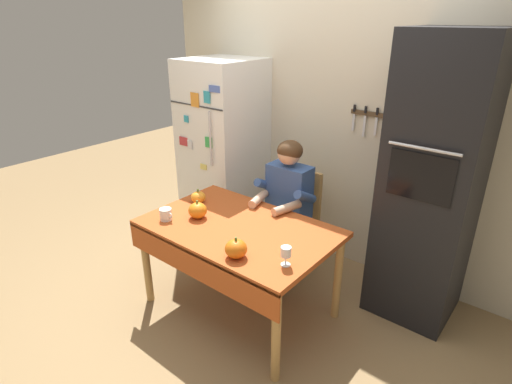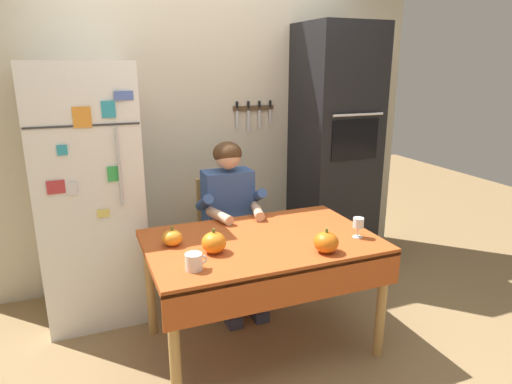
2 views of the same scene
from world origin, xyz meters
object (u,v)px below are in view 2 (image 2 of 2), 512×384
Objects in this scene: refrigerator at (90,194)px; seated_person at (231,211)px; wine_glass at (358,224)px; pumpkin_medium at (214,243)px; coffee_mug at (194,262)px; pumpkin_small at (172,238)px; wall_oven at (334,152)px; pumpkin_large at (326,242)px; chair_behind_person at (224,232)px; dining_table at (263,253)px.

refrigerator is 1.45× the size of seated_person.
wine_glass is 0.89× the size of pumpkin_medium.
coffee_mug is at bearing -67.83° from refrigerator.
coffee_mug is 0.98× the size of pumpkin_small.
wall_oven is at bearing 37.16° from coffee_mug.
pumpkin_small is (-0.20, 0.19, -0.01)m from pumpkin_medium.
wine_glass is at bearing -6.94° from pumpkin_medium.
refrigerator reaches higher than pumpkin_large.
chair_behind_person is 0.90m from pumpkin_small.
seated_person is at bearing -90.00° from chair_behind_person.
coffee_mug is 0.24m from pumpkin_medium.
seated_person is at bearing -16.36° from refrigerator.
pumpkin_medium is at bearing 47.47° from coffee_mug.
wall_oven is 17.32× the size of pumpkin_small.
coffee_mug is 0.37m from pumpkin_small.
dining_table is 1.51× the size of chair_behind_person.
wall_oven is 1.14m from seated_person.
dining_table is at bearing 162.45° from wine_glass.
refrigerator is at bearing 163.64° from seated_person.
refrigerator is at bearing 135.73° from pumpkin_large.
wine_glass is at bearing 22.43° from pumpkin_large.
chair_behind_person reaches higher than pumpkin_small.
chair_behind_person is (0.95, -0.09, -0.39)m from refrigerator.
chair_behind_person reaches higher than pumpkin_medium.
refrigerator is 12.56× the size of pumpkin_large.
dining_table is 0.43m from pumpkin_large.
pumpkin_medium is at bearing -56.94° from refrigerator.
wall_oven is 14.65× the size of pumpkin_large.
dining_table is (-1.05, -0.92, -0.39)m from wall_oven.
coffee_mug is (-1.54, -1.17, -0.26)m from wall_oven.
refrigerator is at bearing 144.98° from wine_glass.
wine_glass is 1.13m from pumpkin_small.
pumpkin_medium is 0.28m from pumpkin_small.
coffee_mug reaches higher than dining_table.
dining_table is 9.75× the size of pumpkin_medium.
pumpkin_medium is (-0.33, -0.86, 0.29)m from chair_behind_person.
pumpkin_medium reaches higher than dining_table.
dining_table is at bearing 11.94° from pumpkin_medium.
wall_oven is 16.37× the size of wine_glass.
pumpkin_medium is (-0.33, -0.67, 0.06)m from seated_person.
dining_table is 0.56m from coffee_mug.
refrigerator reaches higher than chair_behind_person.
chair_behind_person is 6.49× the size of pumpkin_large.
pumpkin_small is at bearing 135.50° from pumpkin_medium.
refrigerator is at bearing 137.09° from dining_table.
wine_glass is (0.57, -0.18, 0.17)m from dining_table.
wall_oven is 1.22m from wine_glass.
seated_person is at bearing 125.78° from wine_glass.
pumpkin_large is at bearing -48.64° from dining_table.
coffee_mug is (0.46, -1.13, -0.11)m from refrigerator.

